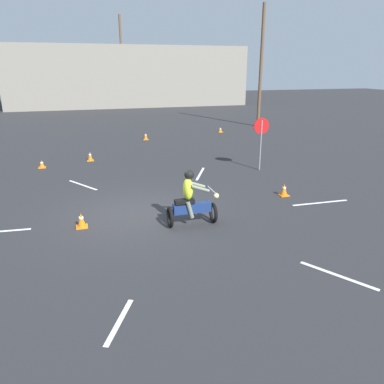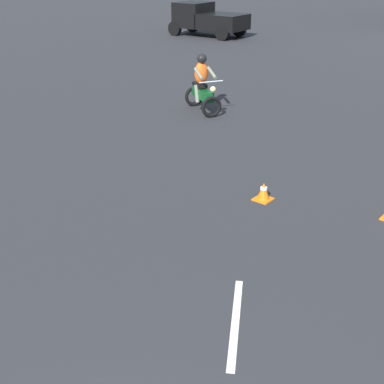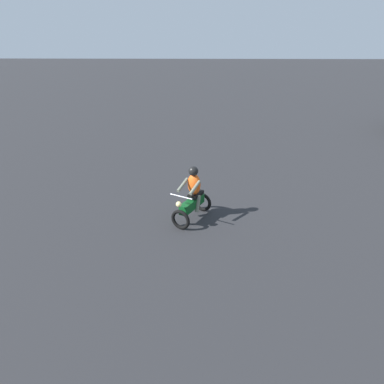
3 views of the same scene
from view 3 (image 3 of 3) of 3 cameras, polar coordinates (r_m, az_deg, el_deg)
name	(u,v)px [view 3 (image 3 of 3)]	position (r m, az deg, el deg)	size (l,w,h in m)	color
motorcycle_rider_background	(193,197)	(10.89, 0.09, -0.77)	(1.52, 1.21, 1.66)	black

